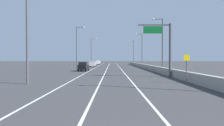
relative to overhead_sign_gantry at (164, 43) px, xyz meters
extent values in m
plane|color=#38383A|center=(-6.66, 38.43, -4.73)|extent=(320.00, 320.00, 0.00)
cube|color=silver|center=(-12.16, 29.43, -4.73)|extent=(0.16, 130.00, 0.00)
cube|color=silver|center=(-8.66, 29.43, -4.73)|extent=(0.16, 130.00, 0.00)
cube|color=silver|center=(-5.16, 29.43, -4.73)|extent=(0.16, 130.00, 0.00)
cube|color=#9E998E|center=(1.34, 14.43, -4.18)|extent=(0.60, 120.00, 1.10)
cylinder|color=#47474C|center=(0.74, 0.02, -0.98)|extent=(0.36, 0.36, 7.50)
cube|color=#47474C|center=(-1.51, 0.02, 2.57)|extent=(4.50, 0.20, 0.20)
cube|color=#0C5923|center=(-1.73, -0.10, 1.87)|extent=(2.60, 0.10, 1.00)
cylinder|color=#4C4C51|center=(0.44, -7.61, -3.53)|extent=(0.10, 0.10, 2.40)
cube|color=yellow|center=(0.44, -7.65, -2.03)|extent=(0.60, 0.04, 0.60)
cylinder|color=#4C4C51|center=(2.29, 11.45, 0.41)|extent=(0.24, 0.24, 10.28)
cube|color=#4C4C51|center=(1.39, 11.45, 5.41)|extent=(1.80, 0.12, 0.12)
sphere|color=beige|center=(0.49, 11.45, 5.41)|extent=(0.44, 0.44, 0.44)
cylinder|color=#4C4C51|center=(1.91, 37.23, 0.41)|extent=(0.24, 0.24, 10.28)
cube|color=#4C4C51|center=(1.01, 37.23, 5.41)|extent=(1.80, 0.12, 0.12)
sphere|color=beige|center=(0.11, 37.23, 5.41)|extent=(0.44, 0.44, 0.44)
cylinder|color=#4C4C51|center=(1.76, 63.02, 0.41)|extent=(0.24, 0.24, 10.28)
cube|color=#4C4C51|center=(0.86, 63.02, 5.41)|extent=(1.80, 0.12, 0.12)
sphere|color=beige|center=(-0.04, 63.02, 5.41)|extent=(0.44, 0.44, 0.44)
cylinder|color=#4C4C51|center=(-16.00, -8.34, 0.41)|extent=(0.24, 0.24, 10.28)
cylinder|color=#4C4C51|center=(-15.95, 22.60, 0.41)|extent=(0.24, 0.24, 10.28)
cube|color=#4C4C51|center=(-15.05, 22.60, 5.41)|extent=(1.80, 0.12, 0.12)
sphere|color=beige|center=(-14.15, 22.60, 5.41)|extent=(0.44, 0.44, 0.44)
cylinder|color=#4C4C51|center=(-15.35, 53.55, 0.41)|extent=(0.24, 0.24, 10.28)
cube|color=#4C4C51|center=(-14.45, 53.55, 5.41)|extent=(1.80, 0.12, 0.12)
sphere|color=beige|center=(-13.55, 53.55, 5.41)|extent=(0.44, 0.44, 0.44)
cube|color=white|center=(-13.45, 66.32, -3.83)|extent=(1.80, 4.46, 1.12)
cube|color=#96969E|center=(-13.45, 65.87, -2.97)|extent=(1.57, 2.01, 0.60)
cylinder|color=black|center=(-14.23, 68.10, -4.39)|extent=(0.23, 0.68, 0.68)
cylinder|color=black|center=(-12.63, 68.08, -4.39)|extent=(0.23, 0.68, 0.68)
cylinder|color=black|center=(-14.26, 64.55, -4.39)|extent=(0.23, 0.68, 0.68)
cylinder|color=black|center=(-12.66, 64.54, -4.39)|extent=(0.23, 0.68, 0.68)
cube|color=#B7B7BC|center=(-13.37, 37.60, -3.80)|extent=(1.98, 4.36, 1.17)
cube|color=gray|center=(-13.38, 37.17, -2.92)|extent=(1.70, 1.98, 0.60)
cylinder|color=black|center=(-14.18, 39.33, -4.39)|extent=(0.24, 0.69, 0.68)
cylinder|color=black|center=(-12.47, 39.29, -4.39)|extent=(0.24, 0.69, 0.68)
cylinder|color=black|center=(-14.27, 35.92, -4.39)|extent=(0.24, 0.69, 0.68)
cylinder|color=black|center=(-12.56, 35.87, -4.39)|extent=(0.24, 0.69, 0.68)
cube|color=black|center=(-13.39, 15.34, -3.91)|extent=(1.90, 4.41, 0.96)
cube|color=black|center=(-13.40, 14.90, -3.13)|extent=(1.61, 2.01, 0.60)
cylinder|color=black|center=(-14.13, 17.09, -4.39)|extent=(0.24, 0.69, 0.68)
cylinder|color=black|center=(-12.53, 17.04, -4.39)|extent=(0.24, 0.69, 0.68)
cylinder|color=black|center=(-14.24, 13.64, -4.39)|extent=(0.24, 0.69, 0.68)
cylinder|color=black|center=(-12.64, 13.58, -4.39)|extent=(0.24, 0.69, 0.68)
camera|label=1|loc=(-7.39, -30.66, -2.12)|focal=35.26mm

